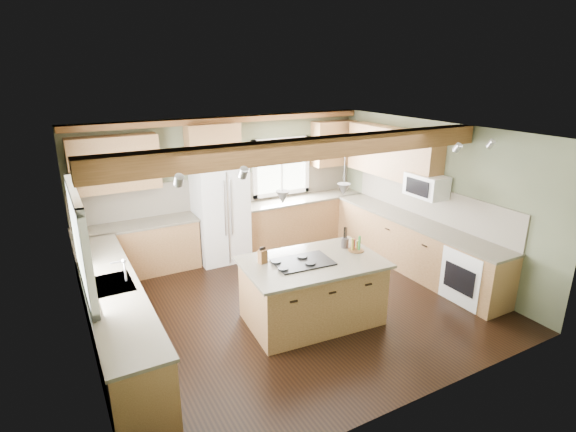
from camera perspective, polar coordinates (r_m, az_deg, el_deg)
floor at (r=7.01m, az=0.37°, el=-11.01°), size 5.60×5.60×0.00m
ceiling at (r=6.17m, az=0.42°, el=10.53°), size 5.60×5.60×0.00m
wall_back at (r=8.65m, az=-7.73°, el=3.88°), size 5.60×0.00×5.60m
wall_left at (r=5.75m, az=-24.88°, el=-5.30°), size 0.00×5.00×5.00m
wall_right at (r=8.15m, az=17.84°, el=2.25°), size 0.00×5.00×5.00m
ceiling_beam at (r=5.72m, az=3.15°, el=8.57°), size 5.55×0.26×0.26m
soffit_trim at (r=8.34m, az=-7.85°, el=12.00°), size 5.55×0.20×0.10m
backsplash_back at (r=8.66m, az=-7.67°, el=3.28°), size 5.58×0.03×0.58m
backsplash_right at (r=8.20m, az=17.46°, el=1.72°), size 0.03×3.70×0.58m
base_cab_back_left at (r=8.20m, az=-18.43°, el=-4.10°), size 2.02×0.60×0.88m
counter_back_left at (r=8.04m, az=-18.76°, el=-1.07°), size 2.06×0.64×0.04m
base_cab_back_right at (r=9.26m, az=1.78°, el=-0.54°), size 2.62×0.60×0.88m
counter_back_right at (r=9.12m, az=1.81°, el=2.19°), size 2.66×0.64×0.04m
base_cab_left at (r=6.18m, az=-21.03°, el=-12.03°), size 0.60×3.70×0.88m
counter_left at (r=5.97m, az=-21.54°, el=-8.20°), size 0.64×3.74×0.04m
base_cab_right at (r=8.25m, az=15.57°, el=-3.67°), size 0.60×3.70×0.88m
counter_right at (r=8.09m, az=15.85°, el=-0.65°), size 0.64×3.74×0.04m
upper_cab_back_left at (r=7.86m, az=-21.15°, el=6.21°), size 1.40×0.35×0.90m
upper_cab_over_fridge at (r=8.22m, az=-9.51°, el=9.09°), size 0.96×0.35×0.70m
upper_cab_right at (r=8.52m, az=13.08°, el=7.82°), size 0.35×2.20×0.90m
upper_cab_back_corner at (r=9.42m, az=5.79°, el=9.18°), size 0.90×0.35×0.90m
window_left at (r=5.71m, az=-25.06°, el=-2.79°), size 0.04×1.60×1.05m
window_back at (r=9.04m, az=-0.92°, el=6.30°), size 1.10×0.04×1.00m
sink at (r=5.97m, az=-21.54°, el=-8.16°), size 0.50×0.65×0.03m
faucet at (r=5.93m, az=-19.99°, el=-6.61°), size 0.02×0.02×0.28m
dishwasher at (r=5.10m, az=-18.56°, el=-18.95°), size 0.60×0.60×0.84m
oven at (r=7.46m, az=22.44°, el=-6.91°), size 0.60×0.72×0.84m
microwave at (r=7.90m, az=17.17°, el=3.70°), size 0.40×0.70×0.38m
pendant_left at (r=5.68m, az=-0.69°, el=2.41°), size 0.18×0.18×0.16m
pendant_right at (r=6.08m, az=7.09°, el=3.35°), size 0.18×0.18×0.16m
refrigerator at (r=8.32m, az=-8.58°, el=0.38°), size 0.90×0.74×1.80m
island at (r=6.40m, az=3.09°, el=-9.62°), size 1.87×1.23×0.88m
island_top at (r=6.20m, az=3.17°, el=-5.86°), size 2.00×1.36×0.04m
cooktop at (r=6.12m, az=1.92°, el=-5.85°), size 0.82×0.58×0.02m
knife_block at (r=6.09m, az=-3.24°, el=-5.16°), size 0.13×0.11×0.19m
utensil_crock at (r=6.65m, az=7.24°, el=-3.40°), size 0.13×0.13×0.14m
bottle_tray at (r=6.54m, az=8.68°, el=-3.52°), size 0.26×0.26×0.21m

